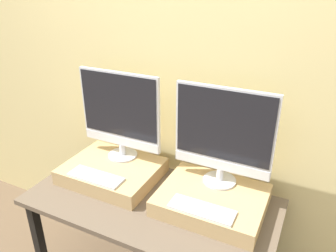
% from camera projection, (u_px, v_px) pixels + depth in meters
% --- Properties ---
extents(wall_back, '(8.00, 0.04, 2.60)m').
position_uv_depth(wall_back, '(183.00, 79.00, 1.94)').
color(wall_back, '#DBC684').
rests_on(wall_back, ground_plane).
extents(workbench, '(1.40, 0.69, 0.70)m').
position_uv_depth(workbench, '(152.00, 211.00, 1.89)').
color(workbench, brown).
rests_on(workbench, ground_plane).
extents(wooden_riser_left, '(0.56, 0.45, 0.09)m').
position_uv_depth(wooden_riser_left, '(112.00, 171.00, 2.04)').
color(wooden_riser_left, tan).
rests_on(wooden_riser_left, workbench).
extents(monitor_left, '(0.54, 0.19, 0.56)m').
position_uv_depth(monitor_left, '(120.00, 113.00, 1.99)').
color(monitor_left, silver).
rests_on(monitor_left, wooden_riser_left).
extents(keyboard_left, '(0.33, 0.11, 0.01)m').
position_uv_depth(keyboard_left, '(96.00, 177.00, 1.89)').
color(keyboard_left, silver).
rests_on(keyboard_left, wooden_riser_left).
extents(wooden_riser_right, '(0.56, 0.45, 0.09)m').
position_uv_depth(wooden_riser_right, '(212.00, 200.00, 1.78)').
color(wooden_riser_right, tan).
rests_on(wooden_riser_right, workbench).
extents(monitor_right, '(0.54, 0.19, 0.56)m').
position_uv_depth(monitor_right, '(223.00, 134.00, 1.73)').
color(monitor_right, silver).
rests_on(monitor_right, wooden_riser_right).
extents(keyboard_right, '(0.33, 0.11, 0.01)m').
position_uv_depth(keyboard_right, '(202.00, 209.00, 1.63)').
color(keyboard_right, silver).
rests_on(keyboard_right, wooden_riser_right).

